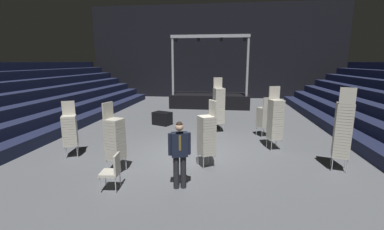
{
  "coord_description": "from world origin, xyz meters",
  "views": [
    {
      "loc": [
        1.14,
        -8.72,
        3.17
      ],
      "look_at": [
        0.01,
        -0.08,
        1.4
      ],
      "focal_mm": 24.6,
      "sensor_mm": 36.0,
      "label": 1
    }
  ],
  "objects_px": {
    "chair_stack_front_right": "(275,119)",
    "chair_stack_mid_right": "(115,138)",
    "stage_riser": "(210,99)",
    "chair_stack_mid_left": "(219,105)",
    "chair_stack_mid_centre": "(343,130)",
    "chair_stack_front_left": "(70,130)",
    "loose_chair_near_man": "(112,170)",
    "equipment_road_case": "(162,118)",
    "chair_stack_rear_left": "(207,134)",
    "man_with_tie": "(180,151)",
    "chair_stack_rear_right": "(264,117)"
  },
  "relations": [
    {
      "from": "chair_stack_front_right",
      "to": "chair_stack_mid_right",
      "type": "height_order",
      "value": "chair_stack_front_right"
    },
    {
      "from": "man_with_tie",
      "to": "loose_chair_near_man",
      "type": "xyz_separation_m",
      "value": [
        -1.65,
        -0.31,
        -0.45
      ]
    },
    {
      "from": "man_with_tie",
      "to": "chair_stack_front_right",
      "type": "xyz_separation_m",
      "value": [
        2.9,
        3.45,
        0.17
      ]
    },
    {
      "from": "stage_riser",
      "to": "chair_stack_mid_centre",
      "type": "relative_size",
      "value": 2.19
    },
    {
      "from": "man_with_tie",
      "to": "chair_stack_rear_right",
      "type": "distance_m",
      "value": 5.88
    },
    {
      "from": "man_with_tie",
      "to": "chair_stack_front_right",
      "type": "relative_size",
      "value": 0.76
    },
    {
      "from": "chair_stack_rear_left",
      "to": "chair_stack_rear_right",
      "type": "distance_m",
      "value": 4.3
    },
    {
      "from": "chair_stack_mid_left",
      "to": "loose_chair_near_man",
      "type": "xyz_separation_m",
      "value": [
        -2.44,
        -5.99,
        -0.7
      ]
    },
    {
      "from": "chair_stack_mid_centre",
      "to": "chair_stack_rear_left",
      "type": "distance_m",
      "value": 3.94
    },
    {
      "from": "chair_stack_front_right",
      "to": "equipment_road_case",
      "type": "height_order",
      "value": "chair_stack_front_right"
    },
    {
      "from": "chair_stack_front_left",
      "to": "chair_stack_rear_right",
      "type": "xyz_separation_m",
      "value": [
        6.79,
        3.42,
        -0.08
      ]
    },
    {
      "from": "stage_riser",
      "to": "chair_stack_mid_left",
      "type": "bearing_deg",
      "value": -83.12
    },
    {
      "from": "chair_stack_mid_centre",
      "to": "loose_chair_near_man",
      "type": "relative_size",
      "value": 2.62
    },
    {
      "from": "chair_stack_rear_right",
      "to": "equipment_road_case",
      "type": "height_order",
      "value": "chair_stack_rear_right"
    },
    {
      "from": "stage_riser",
      "to": "chair_stack_rear_right",
      "type": "distance_m",
      "value": 7.78
    },
    {
      "from": "stage_riser",
      "to": "chair_stack_mid_left",
      "type": "distance_m",
      "value": 6.87
    },
    {
      "from": "chair_stack_front_left",
      "to": "chair_stack_rear_left",
      "type": "xyz_separation_m",
      "value": [
        4.62,
        -0.29,
        0.08
      ]
    },
    {
      "from": "chair_stack_front_left",
      "to": "chair_stack_rear_right",
      "type": "relative_size",
      "value": 1.1
    },
    {
      "from": "man_with_tie",
      "to": "equipment_road_case",
      "type": "relative_size",
      "value": 1.94
    },
    {
      "from": "chair_stack_front_right",
      "to": "chair_stack_mid_centre",
      "type": "relative_size",
      "value": 0.93
    },
    {
      "from": "chair_stack_mid_left",
      "to": "equipment_road_case",
      "type": "height_order",
      "value": "chair_stack_mid_left"
    },
    {
      "from": "chair_stack_mid_right",
      "to": "chair_stack_front_left",
      "type": "bearing_deg",
      "value": -101.36
    },
    {
      "from": "chair_stack_mid_centre",
      "to": "loose_chair_near_man",
      "type": "distance_m",
      "value": 6.51
    },
    {
      "from": "chair_stack_front_right",
      "to": "chair_stack_mid_right",
      "type": "bearing_deg",
      "value": 10.72
    },
    {
      "from": "stage_riser",
      "to": "loose_chair_near_man",
      "type": "bearing_deg",
      "value": -97.23
    },
    {
      "from": "man_with_tie",
      "to": "chair_stack_front_left",
      "type": "height_order",
      "value": "chair_stack_front_left"
    },
    {
      "from": "stage_riser",
      "to": "chair_stack_mid_centre",
      "type": "bearing_deg",
      "value": -67.14
    },
    {
      "from": "stage_riser",
      "to": "loose_chair_near_man",
      "type": "relative_size",
      "value": 5.75
    },
    {
      "from": "chair_stack_mid_right",
      "to": "equipment_road_case",
      "type": "bearing_deg",
      "value": -163.86
    },
    {
      "from": "chair_stack_front_right",
      "to": "loose_chair_near_man",
      "type": "distance_m",
      "value": 5.93
    },
    {
      "from": "chair_stack_front_right",
      "to": "chair_stack_rear_right",
      "type": "distance_m",
      "value": 1.78
    },
    {
      "from": "man_with_tie",
      "to": "chair_stack_rear_left",
      "type": "bearing_deg",
      "value": -126.39
    },
    {
      "from": "chair_stack_mid_right",
      "to": "chair_stack_mid_centre",
      "type": "bearing_deg",
      "value": 114.05
    },
    {
      "from": "chair_stack_mid_centre",
      "to": "chair_stack_rear_right",
      "type": "distance_m",
      "value": 3.89
    },
    {
      "from": "man_with_tie",
      "to": "chair_stack_front_left",
      "type": "relative_size",
      "value": 0.93
    },
    {
      "from": "loose_chair_near_man",
      "to": "chair_stack_mid_left",
      "type": "bearing_deg",
      "value": -27.77
    },
    {
      "from": "chair_stack_rear_left",
      "to": "loose_chair_near_man",
      "type": "height_order",
      "value": "chair_stack_rear_left"
    },
    {
      "from": "chair_stack_mid_left",
      "to": "equipment_road_case",
      "type": "bearing_deg",
      "value": -40.32
    },
    {
      "from": "chair_stack_mid_left",
      "to": "chair_stack_rear_left",
      "type": "relative_size",
      "value": 1.21
    },
    {
      "from": "chair_stack_front_left",
      "to": "chair_stack_rear_left",
      "type": "bearing_deg",
      "value": 150.55
    },
    {
      "from": "chair_stack_front_right",
      "to": "chair_stack_mid_right",
      "type": "distance_m",
      "value": 5.61
    },
    {
      "from": "chair_stack_front_left",
      "to": "equipment_road_case",
      "type": "bearing_deg",
      "value": -137.63
    },
    {
      "from": "chair_stack_front_left",
      "to": "chair_stack_mid_right",
      "type": "height_order",
      "value": "chair_stack_mid_right"
    },
    {
      "from": "chair_stack_mid_centre",
      "to": "chair_stack_rear_left",
      "type": "xyz_separation_m",
      "value": [
        -3.93,
        -0.26,
        -0.21
      ]
    },
    {
      "from": "chair_stack_mid_centre",
      "to": "chair_stack_mid_left",
      "type": "bearing_deg",
      "value": 149.0
    },
    {
      "from": "chair_stack_rear_left",
      "to": "man_with_tie",
      "type": "bearing_deg",
      "value": 127.41
    },
    {
      "from": "stage_riser",
      "to": "equipment_road_case",
      "type": "distance_m",
      "value": 6.16
    },
    {
      "from": "man_with_tie",
      "to": "chair_stack_rear_left",
      "type": "distance_m",
      "value": 1.59
    },
    {
      "from": "stage_riser",
      "to": "chair_stack_front_right",
      "type": "height_order",
      "value": "stage_riser"
    },
    {
      "from": "chair_stack_front_left",
      "to": "loose_chair_near_man",
      "type": "distance_m",
      "value": 3.22
    }
  ]
}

